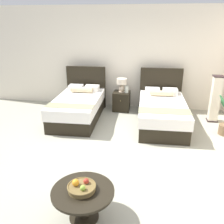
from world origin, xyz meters
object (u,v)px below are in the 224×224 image
(table_lamp, at_px, (122,83))
(fruit_bowl, at_px, (81,187))
(bed_near_corner, at_px, (162,111))
(bed_near_window, at_px, (78,107))
(coffee_table, at_px, (83,197))
(floor_lamp_corner, at_px, (215,99))
(nightstand, at_px, (121,101))
(vase, at_px, (126,89))

(table_lamp, bearing_deg, fruit_bowl, -89.71)
(bed_near_corner, xyz_separation_m, fruit_bowl, (-1.10, -3.35, 0.16))
(bed_near_window, relative_size, coffee_table, 2.60)
(floor_lamp_corner, bearing_deg, table_lamp, 169.90)
(fruit_bowl, distance_m, floor_lamp_corner, 4.46)
(bed_near_corner, bearing_deg, nightstand, 143.87)
(bed_near_corner, relative_size, coffee_table, 2.71)
(vase, distance_m, fruit_bowl, 4.13)
(fruit_bowl, bearing_deg, table_lamp, 90.29)
(nightstand, relative_size, fruit_bowl, 1.48)
(fruit_bowl, height_order, floor_lamp_corner, floor_lamp_corner)
(table_lamp, bearing_deg, nightstand, -90.00)
(nightstand, xyz_separation_m, coffee_table, (0.04, -4.16, 0.06))
(coffee_table, relative_size, floor_lamp_corner, 0.68)
(table_lamp, xyz_separation_m, floor_lamp_corner, (2.43, -0.43, -0.20))
(bed_near_corner, xyz_separation_m, vase, (-0.98, 0.78, 0.31))
(bed_near_window, height_order, coffee_table, bed_near_window)
(bed_near_window, xyz_separation_m, fruit_bowl, (1.06, -3.35, 0.16))
(vase, bearing_deg, nightstand, 164.22)
(bed_near_corner, distance_m, fruit_bowl, 3.53)
(vase, bearing_deg, coffee_table, -91.46)
(table_lamp, relative_size, vase, 2.07)
(nightstand, height_order, vase, vase)
(nightstand, bearing_deg, table_lamp, 90.00)
(table_lamp, xyz_separation_m, fruit_bowl, (0.02, -4.19, -0.31))
(vase, height_order, floor_lamp_corner, floor_lamp_corner)
(floor_lamp_corner, bearing_deg, bed_near_corner, -162.88)
(bed_near_corner, bearing_deg, vase, 141.52)
(nightstand, height_order, coffee_table, nightstand)
(vase, xyz_separation_m, fruit_bowl, (-0.12, -4.13, -0.15))
(table_lamp, bearing_deg, bed_near_corner, -36.80)
(vase, distance_m, coffee_table, 4.14)
(coffee_table, distance_m, fruit_bowl, 0.15)
(nightstand, relative_size, coffee_table, 0.67)
(bed_near_window, distance_m, nightstand, 1.32)
(vase, bearing_deg, floor_lamp_corner, -9.25)
(nightstand, height_order, fruit_bowl, fruit_bowl)
(bed_near_corner, xyz_separation_m, coffee_table, (-1.08, -3.35, 0.01))
(coffee_table, bearing_deg, bed_near_corner, 72.08)
(vase, bearing_deg, bed_near_window, -146.49)
(table_lamp, distance_m, floor_lamp_corner, 2.48)
(bed_near_corner, distance_m, floor_lamp_corner, 1.40)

